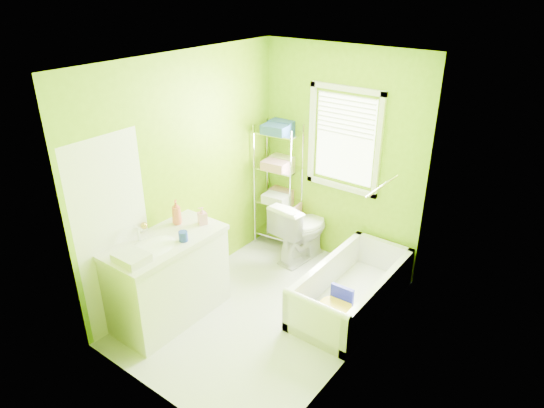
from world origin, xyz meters
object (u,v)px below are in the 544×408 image
Objects in this scene: bathtub at (350,295)px; toilet at (301,229)px; wire_shelf_unit at (280,172)px; vanity at (168,276)px.

bathtub is 1.93× the size of toilet.
wire_shelf_unit is at bearing -13.63° from toilet.
vanity is at bearing -90.18° from wire_shelf_unit.
wire_shelf_unit reaches higher than vanity.
wire_shelf_unit is at bearing 154.79° from bathtub.
wire_shelf_unit reaches higher than toilet.
bathtub is 0.94× the size of wire_shelf_unit.
vanity is at bearing 81.07° from toilet.
toilet is 0.49× the size of wire_shelf_unit.
bathtub is 1.80m from wire_shelf_unit.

